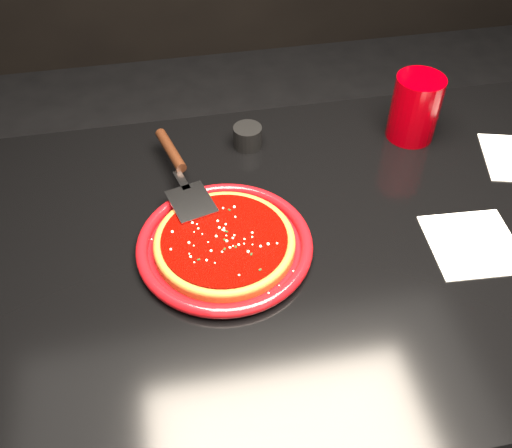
% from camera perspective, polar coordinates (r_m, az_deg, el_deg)
% --- Properties ---
extents(floor, '(4.00, 4.00, 0.01)m').
position_cam_1_polar(floor, '(1.64, 4.82, -19.57)').
color(floor, black).
rests_on(floor, ground).
extents(table, '(1.20, 0.80, 0.75)m').
position_cam_1_polar(table, '(1.30, 5.85, -12.55)').
color(table, black).
rests_on(table, floor).
extents(plate, '(0.36, 0.36, 0.02)m').
position_cam_1_polar(plate, '(0.97, -3.15, -2.10)').
color(plate, maroon).
rests_on(plate, table).
extents(pizza_crust, '(0.29, 0.29, 0.01)m').
position_cam_1_polar(pizza_crust, '(0.97, -3.16, -1.96)').
color(pizza_crust, brown).
rests_on(pizza_crust, plate).
extents(pizza_crust_rim, '(0.29, 0.29, 0.02)m').
position_cam_1_polar(pizza_crust_rim, '(0.96, -3.18, -1.72)').
color(pizza_crust_rim, brown).
rests_on(pizza_crust_rim, plate).
extents(pizza_sauce, '(0.26, 0.26, 0.01)m').
position_cam_1_polar(pizza_sauce, '(0.96, -3.19, -1.55)').
color(pizza_sauce, '#730300').
rests_on(pizza_sauce, plate).
extents(parmesan_dusting, '(0.21, 0.21, 0.01)m').
position_cam_1_polar(parmesan_dusting, '(0.95, -3.20, -1.30)').
color(parmesan_dusting, beige).
rests_on(parmesan_dusting, plate).
extents(basil_flecks, '(0.19, 0.19, 0.00)m').
position_cam_1_polar(basil_flecks, '(0.95, -3.20, -1.34)').
color(basil_flecks, black).
rests_on(basil_flecks, plate).
extents(pizza_server, '(0.16, 0.31, 0.02)m').
position_cam_1_polar(pizza_server, '(1.07, -7.50, 5.14)').
color(pizza_server, '#B7B9BE').
rests_on(pizza_server, plate).
extents(cup, '(0.12, 0.12, 0.14)m').
position_cam_1_polar(cup, '(1.22, 15.62, 11.11)').
color(cup, '#8A0006').
rests_on(cup, table).
extents(napkin_a, '(0.16, 0.16, 0.00)m').
position_cam_1_polar(napkin_a, '(1.05, 20.85, -1.86)').
color(napkin_a, white).
rests_on(napkin_a, table).
extents(ramekin, '(0.07, 0.07, 0.04)m').
position_cam_1_polar(ramekin, '(1.17, -0.85, 8.73)').
color(ramekin, black).
rests_on(ramekin, table).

